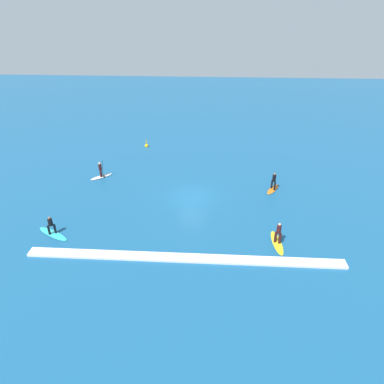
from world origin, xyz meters
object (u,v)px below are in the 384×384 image
at_px(surfer_on_orange_board, 273,185).
at_px(surfer_on_white_board, 101,173).
at_px(surfer_on_teal_board, 52,230).
at_px(marker_buoy, 147,146).
at_px(surfer_on_yellow_board, 278,238).

height_order(surfer_on_orange_board, surfer_on_white_board, surfer_on_white_board).
xyz_separation_m(surfer_on_orange_board, surfer_on_teal_board, (-18.61, -8.61, -0.17)).
height_order(surfer_on_white_board, marker_buoy, surfer_on_white_board).
height_order(surfer_on_yellow_board, surfer_on_white_board, surfer_on_white_board).
relative_size(surfer_on_yellow_board, marker_buoy, 3.02).
bearing_deg(surfer_on_white_board, marker_buoy, 27.37).
bearing_deg(surfer_on_teal_board, marker_buoy, 107.64).
xyz_separation_m(surfer_on_white_board, marker_buoy, (3.25, 8.97, -0.31)).
height_order(surfer_on_teal_board, surfer_on_white_board, surfer_on_white_board).
relative_size(surfer_on_orange_board, surfer_on_white_board, 1.07).
bearing_deg(surfer_on_orange_board, surfer_on_white_board, 114.22).
bearing_deg(surfer_on_teal_board, surfer_on_white_board, 114.84).
bearing_deg(surfer_on_white_board, surfer_on_yellow_board, -74.53).
xyz_separation_m(surfer_on_orange_board, surfer_on_yellow_board, (-0.92, -8.71, -0.12)).
xyz_separation_m(surfer_on_orange_board, surfer_on_white_board, (-17.73, 1.72, -0.12)).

